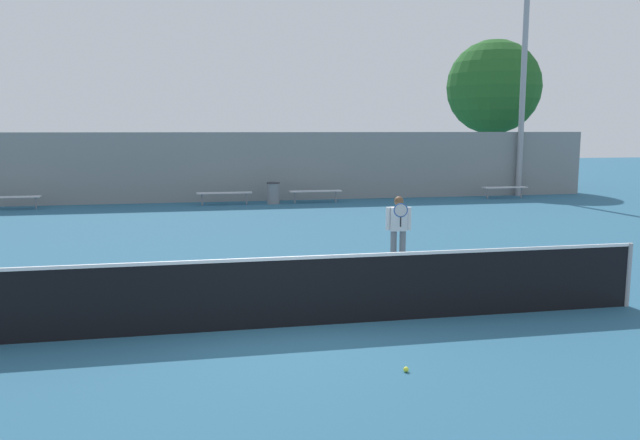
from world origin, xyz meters
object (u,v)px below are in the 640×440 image
object	(u,v)px
tennis_net	(286,292)
tennis_ball	(406,369)
light_pole_far_right	(524,64)
bench_adjacent_court	(505,188)
tree_green_broad	(493,88)
bench_courtside_near	(224,193)
bench_courtside_far	(315,192)
trash_bin	(273,193)
bench_by_gate	(13,198)
tennis_player	(398,226)

from	to	relation	value
tennis_net	tennis_ball	bearing A→B (deg)	-59.41
light_pole_far_right	tennis_ball	distance (m)	23.02
tennis_net	bench_adjacent_court	distance (m)	19.94
light_pole_far_right	tree_green_broad	distance (m)	4.63
tennis_ball	tree_green_broad	xyz separation A→B (m)	(12.65, 23.38, 5.09)
bench_courtside_near	bench_courtside_far	world-z (taller)	same
tennis_net	bench_adjacent_court	size ratio (longest dim) A/B	5.94
bench_courtside_near	light_pole_far_right	xyz separation A→B (m)	(13.28, 0.84, 5.39)
bench_courtside_near	trash_bin	world-z (taller)	trash_bin
bench_adjacent_court	bench_by_gate	size ratio (longest dim) A/B	1.03
trash_bin	tree_green_broad	bearing A→B (deg)	23.93
tennis_player	bench_adjacent_court	world-z (taller)	tennis_player
tennis_player	bench_courtside_near	bearing A→B (deg)	114.32
bench_adjacent_court	light_pole_far_right	world-z (taller)	light_pole_far_right
bench_by_gate	tree_green_broad	distance (m)	23.09
bench_adjacent_court	light_pole_far_right	size ratio (longest dim) A/B	0.20
tennis_net	tennis_ball	world-z (taller)	tennis_net
bench_adjacent_court	bench_by_gate	xyz separation A→B (m)	(-20.04, 0.00, -0.00)
bench_courtside_far	tennis_net	bearing A→B (deg)	-102.29
tennis_ball	bench_adjacent_court	bearing A→B (deg)	59.29
tennis_net	bench_courtside_near	bearing A→B (deg)	90.84
tree_green_broad	bench_adjacent_court	bearing A→B (deg)	-109.89
tennis_net	trash_bin	world-z (taller)	tennis_net
trash_bin	bench_by_gate	bearing A→B (deg)	179.74
trash_bin	bench_courtside_near	bearing A→B (deg)	178.72
tennis_player	trash_bin	size ratio (longest dim) A/B	1.77
tennis_net	bench_courtside_far	distance (m)	16.35
bench_adjacent_court	light_pole_far_right	distance (m)	5.57
bench_courtside_far	tennis_player	bearing A→B (deg)	-91.90
light_pole_far_right	trash_bin	distance (m)	12.57
tennis_net	bench_courtside_far	xyz separation A→B (m)	(3.48, 15.97, -0.10)
tennis_player	bench_adjacent_court	size ratio (longest dim) A/B	0.77
tennis_net	tennis_player	size ratio (longest dim) A/B	7.71
bench_courtside_near	tree_green_broad	world-z (taller)	tree_green_broad
bench_adjacent_court	tree_green_broad	size ratio (longest dim) A/B	0.26
light_pole_far_right	tennis_ball	bearing A→B (deg)	-122.06
bench_by_gate	trash_bin	xyz separation A→B (m)	(9.84, -0.04, -0.02)
bench_by_gate	tennis_ball	xyz separation A→B (m)	(9.33, -18.04, -0.42)
light_pole_far_right	tennis_ball	world-z (taller)	light_pole_far_right
bench_courtside_near	trash_bin	size ratio (longest dim) A/B	2.53
tennis_ball	tree_green_broad	world-z (taller)	tree_green_broad
bench_adjacent_court	bench_by_gate	distance (m)	20.04
tennis_player	tree_green_broad	size ratio (longest dim) A/B	0.20
bench_courtside_far	bench_by_gate	distance (m)	11.58
tennis_ball	tree_green_broad	bearing A→B (deg)	61.59
bench_by_gate	light_pole_far_right	distance (m)	21.84
tennis_player	bench_courtside_near	size ratio (longest dim) A/B	0.70
tennis_player	bench_adjacent_court	xyz separation A→B (m)	(8.86, 12.05, -0.42)
tennis_player	bench_courtside_far	world-z (taller)	tennis_player
bench_by_gate	tennis_ball	bearing A→B (deg)	-62.66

